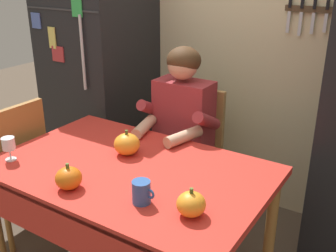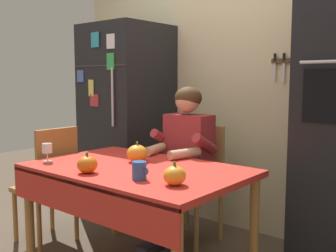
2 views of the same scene
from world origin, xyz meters
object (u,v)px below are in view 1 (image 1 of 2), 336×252
Objects in this scene: seated_person at (178,128)px; pumpkin_large at (127,144)px; refrigerator at (100,74)px; pumpkin_small at (191,204)px; wine_glass at (9,145)px; chair_left_side at (15,166)px; chair_behind_person at (192,150)px; dining_table at (128,183)px; coffee_mug at (142,192)px; pumpkin_medium at (69,178)px.

pumpkin_large is at bearing -94.65° from seated_person.
refrigerator is 1.78m from pumpkin_small.
seated_person is 1.00m from wine_glass.
seated_person is 1.34× the size of chair_left_side.
seated_person is 8.88× the size of pumpkin_large.
seated_person is (0.00, -0.19, 0.23)m from chair_behind_person.
coffee_mug is at bearing -40.33° from dining_table.
dining_table is at bearing 1.16° from chair_left_side.
chair_left_side is at bearing 161.01° from pumpkin_medium.
pumpkin_large is (-0.10, 0.14, 0.14)m from dining_table.
seated_person reaches higher than wine_glass.
chair_left_side is 7.33× the size of wine_glass.
chair_behind_person is 1.16m from chair_left_side.
pumpkin_small is at bearing -55.48° from seated_person.
pumpkin_small is (1.37, -0.16, 0.28)m from chair_left_side.
pumpkin_small reaches higher than dining_table.
coffee_mug is at bearing -44.58° from pumpkin_large.
refrigerator reaches higher than coffee_mug.
refrigerator is 1.32m from dining_table.
dining_table is 1.12× the size of seated_person.
coffee_mug is at bearing -69.05° from seated_person.
seated_person is 11.45× the size of coffee_mug.
pumpkin_medium is at bearing -92.11° from chair_behind_person.
refrigerator is at bearing 137.09° from dining_table.
coffee_mug is 0.86× the size of pumpkin_small.
dining_table is 0.65m from wine_glass.
chair_behind_person is 8.55× the size of coffee_mug.
pumpkin_small is (0.54, -0.97, 0.28)m from chair_behind_person.
refrigerator is at bearing 93.13° from chair_left_side.
pumpkin_large reaches higher than dining_table.
chair_behind_person and chair_left_side have the same top height.
chair_left_side is 0.89m from pumpkin_medium.
refrigerator is 0.97m from chair_behind_person.
pumpkin_large is 0.65m from pumpkin_small.
coffee_mug is at bearing -72.74° from chair_behind_person.
coffee_mug is 0.78× the size of pumpkin_large.
pumpkin_large is at bearing 135.42° from coffee_mug.
pumpkin_large is at bearing 10.91° from chair_left_side.
chair_behind_person is at bearing 107.26° from coffee_mug.
seated_person reaches higher than pumpkin_large.
chair_left_side reaches higher than pumpkin_large.
chair_left_side reaches higher than coffee_mug.
wine_glass is (-0.51, -0.86, 0.09)m from seated_person.
pumpkin_medium is at bearing -54.29° from refrigerator.
refrigerator is 1.29× the size of dining_table.
seated_person is (0.88, -0.28, -0.16)m from refrigerator.
refrigerator reaches higher than chair_behind_person.
chair_left_side is at bearing -143.33° from seated_person.
dining_table is 0.35m from coffee_mug.
wine_glass and pumpkin_medium have the same top height.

